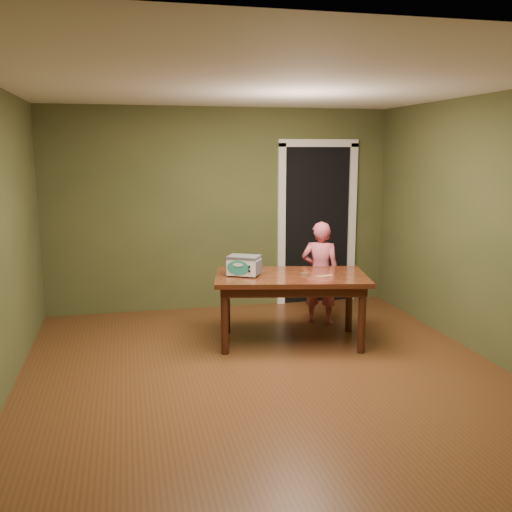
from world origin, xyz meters
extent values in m
plane|color=brown|center=(0.00, 0.00, 0.00)|extent=(5.00, 5.00, 0.00)
cube|color=#4C4E29|center=(0.00, 2.50, 1.30)|extent=(4.50, 0.02, 2.60)
cube|color=#4C4E29|center=(0.00, -2.50, 1.30)|extent=(4.50, 0.02, 2.60)
cube|color=#4C4E29|center=(2.25, 0.00, 1.30)|extent=(0.02, 5.00, 2.60)
cube|color=white|center=(0.00, 0.00, 2.60)|extent=(4.50, 5.00, 0.02)
cube|color=black|center=(1.30, 2.80, 1.05)|extent=(0.90, 0.60, 2.10)
cube|color=black|center=(1.30, 2.48, 1.05)|extent=(0.90, 0.02, 2.10)
cube|color=white|center=(0.80, 2.47, 1.05)|extent=(0.10, 0.06, 2.20)
cube|color=white|center=(1.80, 2.47, 1.05)|extent=(0.10, 0.06, 2.20)
cube|color=white|center=(1.30, 2.47, 2.15)|extent=(1.10, 0.06, 0.10)
cube|color=#35150C|center=(0.48, 0.90, 0.72)|extent=(1.75, 1.20, 0.05)
cube|color=#36180D|center=(0.48, 0.90, 0.65)|extent=(1.61, 1.06, 0.10)
cylinder|color=#36180D|center=(-0.28, 0.70, 0.35)|extent=(0.08, 0.08, 0.70)
cylinder|color=#36180D|center=(-0.14, 1.38, 0.35)|extent=(0.08, 0.08, 0.70)
cylinder|color=#36180D|center=(1.09, 0.42, 0.35)|extent=(0.08, 0.08, 0.70)
cylinder|color=#36180D|center=(1.23, 1.10, 0.35)|extent=(0.08, 0.08, 0.70)
cylinder|color=#4C4F54|center=(-0.18, 0.97, 0.76)|extent=(0.02, 0.02, 0.01)
cylinder|color=#4C4F54|center=(-0.09, 1.12, 0.76)|extent=(0.02, 0.02, 0.01)
cylinder|color=#4C4F54|center=(0.05, 0.84, 0.76)|extent=(0.02, 0.02, 0.01)
cylinder|color=#4C4F54|center=(0.14, 0.99, 0.76)|extent=(0.02, 0.02, 0.01)
cube|color=white|center=(-0.02, 0.98, 0.85)|extent=(0.39, 0.35, 0.18)
cube|color=#4C4F54|center=(-0.02, 0.98, 0.95)|extent=(0.39, 0.36, 0.03)
cube|color=#4C4F54|center=(-0.16, 1.06, 0.85)|extent=(0.11, 0.18, 0.14)
cube|color=#4C4F54|center=(0.13, 0.90, 0.85)|extent=(0.11, 0.18, 0.14)
ellipsoid|color=teal|center=(-0.10, 0.89, 0.85)|extent=(0.21, 0.12, 0.15)
cylinder|color=black|center=(0.01, 0.83, 0.87)|extent=(0.02, 0.02, 0.02)
cylinder|color=black|center=(0.01, 0.83, 0.83)|extent=(0.02, 0.02, 0.02)
cylinder|color=silver|center=(0.62, 0.86, 0.76)|extent=(0.10, 0.10, 0.02)
cylinder|color=#53301B|center=(0.62, 0.86, 0.77)|extent=(0.09, 0.09, 0.01)
cube|color=#E6E264|center=(0.80, 0.75, 0.75)|extent=(0.18, 0.05, 0.01)
imported|color=#C95267|center=(1.02, 1.50, 0.62)|extent=(0.53, 0.46, 1.24)
camera|label=1|loc=(-1.21, -4.80, 2.05)|focal=40.00mm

